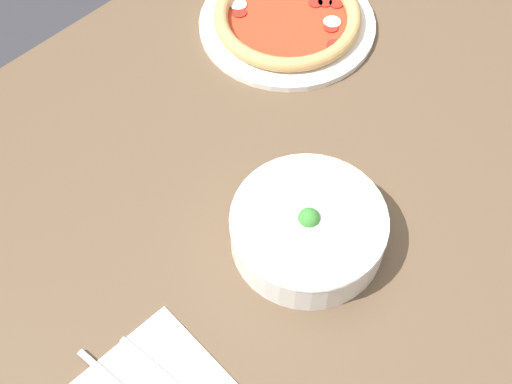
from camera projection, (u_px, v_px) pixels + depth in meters
The scene contains 5 objects.
ground_plane at pixel (311, 325), 1.75m from camera, with size 8.00×8.00×0.00m, color #333338.
dining_table at pixel (335, 176), 1.21m from camera, with size 1.35×1.06×0.73m.
pizza at pixel (287, 19), 1.28m from camera, with size 0.32×0.32×0.04m.
bowl at pixel (308, 228), 1.02m from camera, with size 0.23×0.23×0.08m.
fork at pixel (169, 379), 0.93m from camera, with size 0.03×0.18×0.00m.
Camera 1 is at (0.58, 0.39, 1.64)m, focal length 50.00 mm.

